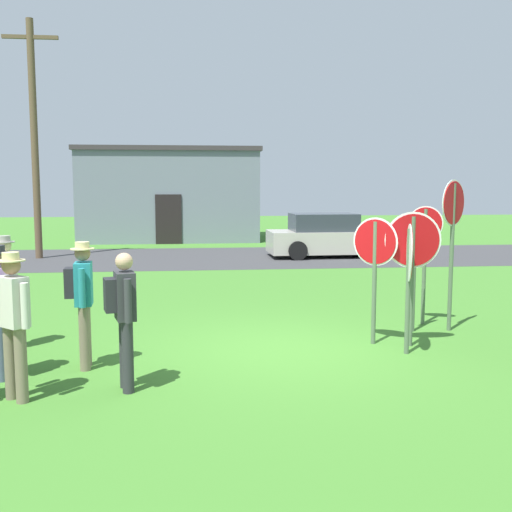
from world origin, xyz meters
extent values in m
plane|color=#3D7528|center=(0.00, 0.00, 0.00)|extent=(80.00, 80.00, 0.00)
cube|color=#38383A|center=(0.00, 11.99, 0.00)|extent=(60.00, 6.40, 0.01)
cube|color=slate|center=(-2.23, 19.30, 1.97)|extent=(7.80, 4.56, 3.94)
cube|color=#383333|center=(-2.23, 19.30, 4.04)|extent=(8.00, 4.76, 0.20)
cube|color=black|center=(-2.23, 17.00, 1.05)|extent=(1.10, 0.08, 2.10)
cylinder|color=brown|center=(-6.47, 12.40, 3.96)|extent=(0.24, 0.24, 7.93)
cube|color=brown|center=(-6.47, 12.40, 7.33)|extent=(1.80, 0.12, 0.12)
cube|color=#B7B2A3|center=(3.55, 11.84, 0.53)|extent=(4.34, 1.90, 0.76)
cube|color=#2D333D|center=(3.30, 11.83, 1.21)|extent=(2.27, 1.58, 0.60)
cylinder|color=black|center=(4.87, 12.77, 0.32)|extent=(0.64, 0.23, 0.64)
cylinder|color=black|center=(4.91, 10.97, 0.32)|extent=(0.64, 0.23, 0.64)
cylinder|color=black|center=(2.20, 12.71, 0.32)|extent=(0.64, 0.23, 0.64)
cylinder|color=black|center=(2.24, 10.91, 0.32)|extent=(0.64, 0.23, 0.64)
cylinder|color=#51664C|center=(1.89, -0.39, 0.93)|extent=(0.09, 0.09, 1.86)
cylinder|color=white|center=(1.89, -0.39, 1.51)|extent=(0.23, 0.82, 0.85)
cylinder|color=#B70F14|center=(1.90, -0.40, 1.51)|extent=(0.22, 0.76, 0.78)
cylinder|color=#51664C|center=(2.48, 0.94, 0.91)|extent=(0.10, 0.10, 1.82)
cylinder|color=white|center=(2.48, 0.94, 1.57)|extent=(0.50, 0.37, 0.61)
cylinder|color=#B70F14|center=(2.47, 0.94, 1.57)|extent=(0.47, 0.35, 0.57)
cylinder|color=#51664C|center=(1.57, 0.22, 0.97)|extent=(0.10, 0.10, 1.93)
cylinder|color=white|center=(1.57, 0.22, 1.62)|extent=(0.55, 0.52, 0.75)
cylinder|color=#B70F14|center=(1.56, 0.21, 1.62)|extent=(0.52, 0.49, 0.70)
cylinder|color=#51664C|center=(2.86, 1.45, 1.04)|extent=(0.09, 0.09, 2.07)
cylinder|color=white|center=(2.86, 1.45, 1.82)|extent=(0.54, 0.29, 0.61)
cylinder|color=#B70F14|center=(2.86, 1.45, 1.82)|extent=(0.50, 0.27, 0.56)
cylinder|color=#51664C|center=(2.10, 0.03, 1.01)|extent=(0.08, 0.08, 2.02)
cylinder|color=white|center=(2.10, 0.03, 1.66)|extent=(0.86, 0.13, 0.86)
cylinder|color=#B70F14|center=(2.10, 0.02, 1.66)|extent=(0.80, 0.12, 0.80)
cylinder|color=#51664C|center=(3.13, 0.93, 1.26)|extent=(0.10, 0.10, 2.52)
cylinder|color=white|center=(3.13, 0.93, 2.19)|extent=(0.61, 0.51, 0.79)
cylinder|color=#B70F14|center=(3.13, 0.92, 2.19)|extent=(0.57, 0.48, 0.73)
cylinder|color=#4C5670|center=(-3.74, -0.86, 0.44)|extent=(0.14, 0.14, 0.88)
cylinder|color=#4C5670|center=(-3.70, -1.08, 0.44)|extent=(0.14, 0.14, 0.88)
cylinder|color=#9E7AB2|center=(-3.77, -0.73, 1.15)|extent=(0.09, 0.09, 0.52)
cylinder|color=#7A6B56|center=(-4.06, 0.62, 0.44)|extent=(0.14, 0.14, 0.88)
cylinder|color=#7A6B56|center=(-4.09, 0.41, 0.44)|extent=(0.14, 0.14, 0.88)
cube|color=beige|center=(-4.08, 0.52, 1.17)|extent=(0.27, 0.39, 0.58)
cylinder|color=beige|center=(-4.04, 0.75, 1.15)|extent=(0.09, 0.09, 0.52)
sphere|color=beige|center=(-4.08, 0.52, 1.58)|extent=(0.21, 0.21, 0.21)
cylinder|color=gray|center=(-4.08, 0.52, 1.64)|extent=(0.31, 0.31, 0.02)
cylinder|color=gray|center=(-4.08, 0.52, 1.69)|extent=(0.19, 0.19, 0.09)
cylinder|color=#2D2D33|center=(-2.10, -1.48, 0.44)|extent=(0.14, 0.14, 0.88)
cylinder|color=#2D2D33|center=(-2.05, -1.69, 0.44)|extent=(0.14, 0.14, 0.88)
cube|color=#333338|center=(-2.08, -1.59, 1.17)|extent=(0.30, 0.40, 0.58)
cylinder|color=#333338|center=(-2.13, -1.36, 1.15)|extent=(0.09, 0.09, 0.52)
cylinder|color=#333338|center=(-2.02, -1.82, 1.15)|extent=(0.09, 0.09, 0.52)
sphere|color=tan|center=(-2.08, -1.59, 1.58)|extent=(0.21, 0.21, 0.21)
cube|color=#232328|center=(-2.24, -1.63, 1.19)|extent=(0.20, 0.29, 0.40)
cylinder|color=#7A6B56|center=(-2.74, -0.51, 0.44)|extent=(0.14, 0.14, 0.88)
cylinder|color=#7A6B56|center=(-2.72, -0.73, 0.44)|extent=(0.14, 0.14, 0.88)
cube|color=teal|center=(-2.73, -0.62, 1.17)|extent=(0.25, 0.38, 0.58)
cylinder|color=teal|center=(-2.75, -0.38, 1.15)|extent=(0.09, 0.09, 0.52)
cylinder|color=teal|center=(-2.71, -0.86, 1.15)|extent=(0.09, 0.09, 0.52)
sphere|color=#9E7051|center=(-2.73, -0.62, 1.58)|extent=(0.21, 0.21, 0.21)
cylinder|color=beige|center=(-2.73, -0.62, 1.64)|extent=(0.32, 0.31, 0.02)
cylinder|color=beige|center=(-2.73, -0.62, 1.69)|extent=(0.19, 0.19, 0.09)
cube|color=#232328|center=(-2.90, -0.63, 1.19)|extent=(0.16, 0.27, 0.40)
cylinder|color=#7A6B56|center=(-3.39, -1.76, 0.44)|extent=(0.14, 0.14, 0.88)
cylinder|color=#7A6B56|center=(-3.23, -1.91, 0.44)|extent=(0.14, 0.14, 0.88)
cube|color=beige|center=(-3.31, -1.83, 1.17)|extent=(0.41, 0.41, 0.58)
cylinder|color=beige|center=(-3.49, -1.67, 1.15)|extent=(0.09, 0.09, 0.52)
cylinder|color=beige|center=(-3.13, -1.99, 1.15)|extent=(0.09, 0.09, 0.52)
sphere|color=#9E7051|center=(-3.31, -1.83, 1.58)|extent=(0.21, 0.21, 0.21)
cylinder|color=beige|center=(-3.31, -1.83, 1.64)|extent=(0.32, 0.31, 0.02)
cylinder|color=beige|center=(-3.31, -1.83, 1.69)|extent=(0.19, 0.19, 0.09)
camera|label=1|loc=(-1.27, -8.90, 2.49)|focal=42.59mm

